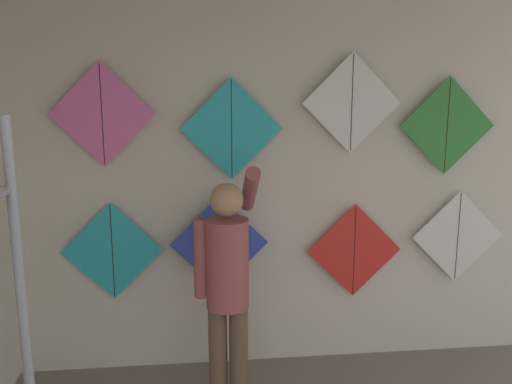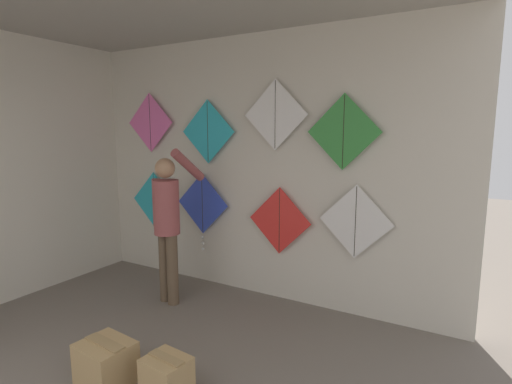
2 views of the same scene
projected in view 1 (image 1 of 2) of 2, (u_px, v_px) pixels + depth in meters
back_panel at (286, 180)px, 4.16m from camera, size 4.74×0.06×2.80m
shopkeeper at (227, 280)px, 3.53m from camera, size 0.41×0.54×1.63m
kite_0 at (112, 251)px, 4.04m from camera, size 0.71×0.01×0.71m
kite_1 at (219, 248)px, 4.12m from camera, size 0.71×0.04×0.92m
kite_2 at (354, 251)px, 4.24m from camera, size 0.71×0.01×0.71m
kite_3 at (458, 236)px, 4.31m from camera, size 0.71×0.01×0.71m
kite_4 at (102, 114)px, 3.83m from camera, size 0.71×0.01×0.71m
kite_5 at (232, 129)px, 3.95m from camera, size 0.71×0.01×0.71m
kite_6 at (352, 103)px, 4.00m from camera, size 0.71×0.01×0.71m
kite_7 at (447, 126)px, 4.12m from camera, size 0.71×0.01×0.71m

